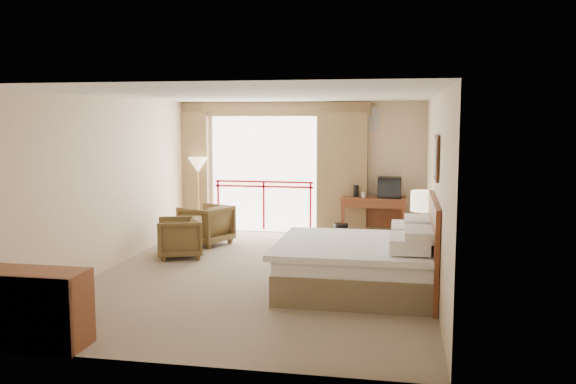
% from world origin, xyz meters
% --- Properties ---
extents(floor, '(7.00, 7.00, 0.00)m').
position_xyz_m(floor, '(0.00, 0.00, 0.00)').
color(floor, '#806F5A').
rests_on(floor, ground).
extents(ceiling, '(7.00, 7.00, 0.00)m').
position_xyz_m(ceiling, '(0.00, 0.00, 2.70)').
color(ceiling, white).
rests_on(ceiling, wall_back).
extents(wall_back, '(5.00, 0.00, 5.00)m').
position_xyz_m(wall_back, '(0.00, 3.50, 1.35)').
color(wall_back, beige).
rests_on(wall_back, ground).
extents(wall_front, '(5.00, 0.00, 5.00)m').
position_xyz_m(wall_front, '(0.00, -3.50, 1.35)').
color(wall_front, beige).
rests_on(wall_front, ground).
extents(wall_left, '(0.00, 7.00, 7.00)m').
position_xyz_m(wall_left, '(-2.50, 0.00, 1.35)').
color(wall_left, beige).
rests_on(wall_left, ground).
extents(wall_right, '(0.00, 7.00, 7.00)m').
position_xyz_m(wall_right, '(2.50, 0.00, 1.35)').
color(wall_right, beige).
rests_on(wall_right, ground).
extents(balcony_door, '(2.40, 0.00, 2.40)m').
position_xyz_m(balcony_door, '(-0.80, 3.48, 1.20)').
color(balcony_door, white).
rests_on(balcony_door, wall_back).
extents(balcony_railing, '(2.09, 0.03, 1.02)m').
position_xyz_m(balcony_railing, '(-0.80, 3.46, 0.81)').
color(balcony_railing, red).
rests_on(balcony_railing, wall_back).
extents(curtain_left, '(1.00, 0.26, 2.50)m').
position_xyz_m(curtain_left, '(-2.45, 3.35, 1.25)').
color(curtain_left, olive).
rests_on(curtain_left, wall_back).
extents(curtain_right, '(1.00, 0.26, 2.50)m').
position_xyz_m(curtain_right, '(0.85, 3.35, 1.25)').
color(curtain_right, olive).
rests_on(curtain_right, wall_back).
extents(valance, '(4.40, 0.22, 0.28)m').
position_xyz_m(valance, '(-0.80, 3.38, 2.55)').
color(valance, olive).
rests_on(valance, wall_back).
extents(hvac_vent, '(0.50, 0.04, 0.50)m').
position_xyz_m(hvac_vent, '(1.30, 3.47, 2.35)').
color(hvac_vent, silver).
rests_on(hvac_vent, wall_back).
extents(bed, '(2.13, 2.06, 0.97)m').
position_xyz_m(bed, '(1.50, -0.60, 0.38)').
color(bed, brown).
rests_on(bed, floor).
extents(headboard, '(0.06, 2.10, 1.30)m').
position_xyz_m(headboard, '(2.46, -0.60, 0.65)').
color(headboard, '#5E2915').
rests_on(headboard, wall_right).
extents(framed_art, '(0.04, 0.72, 0.60)m').
position_xyz_m(framed_art, '(2.47, -0.60, 1.85)').
color(framed_art, black).
rests_on(framed_art, wall_right).
extents(nightstand, '(0.41, 0.48, 0.58)m').
position_xyz_m(nightstand, '(2.36, 0.54, 0.29)').
color(nightstand, '#5E2915').
rests_on(nightstand, floor).
extents(table_lamp, '(0.38, 0.38, 0.67)m').
position_xyz_m(table_lamp, '(2.36, 0.59, 1.09)').
color(table_lamp, tan).
rests_on(table_lamp, nightstand).
extents(phone, '(0.23, 0.19, 0.09)m').
position_xyz_m(phone, '(2.31, 0.39, 0.62)').
color(phone, black).
rests_on(phone, nightstand).
extents(desk, '(1.26, 0.61, 0.83)m').
position_xyz_m(desk, '(1.50, 3.15, 0.64)').
color(desk, '#5E2915').
rests_on(desk, floor).
extents(tv, '(0.45, 0.36, 0.41)m').
position_xyz_m(tv, '(1.80, 3.09, 1.03)').
color(tv, black).
rests_on(tv, desk).
extents(coffee_maker, '(0.13, 0.13, 0.23)m').
position_xyz_m(coffee_maker, '(1.15, 3.10, 0.94)').
color(coffee_maker, black).
rests_on(coffee_maker, desk).
extents(cup, '(0.08, 0.08, 0.11)m').
position_xyz_m(cup, '(1.30, 3.05, 0.87)').
color(cup, white).
rests_on(cup, desk).
extents(wastebasket, '(0.34, 0.34, 0.33)m').
position_xyz_m(wastebasket, '(0.89, 2.77, 0.17)').
color(wastebasket, black).
rests_on(wastebasket, floor).
extents(armchair_far, '(1.06, 1.05, 0.74)m').
position_xyz_m(armchair_far, '(-1.58, 1.99, 0.00)').
color(armchair_far, '#4C3B1F').
rests_on(armchair_far, floor).
extents(armchair_near, '(0.95, 0.94, 0.68)m').
position_xyz_m(armchair_near, '(-1.67, 0.85, 0.00)').
color(armchair_near, '#4C3B1F').
rests_on(armchair_near, floor).
extents(side_table, '(0.46, 0.46, 0.51)m').
position_xyz_m(side_table, '(-1.89, 1.60, 0.35)').
color(side_table, black).
rests_on(side_table, floor).
extents(book, '(0.29, 0.29, 0.02)m').
position_xyz_m(book, '(-1.89, 1.60, 0.51)').
color(book, white).
rests_on(book, side_table).
extents(floor_lamp, '(0.40, 0.40, 1.57)m').
position_xyz_m(floor_lamp, '(-2.12, 3.14, 1.35)').
color(floor_lamp, tan).
rests_on(floor_lamp, floor).
extents(dresser, '(1.20, 0.51, 0.80)m').
position_xyz_m(dresser, '(-1.75, -3.31, 0.40)').
color(dresser, '#5E2915').
rests_on(dresser, floor).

